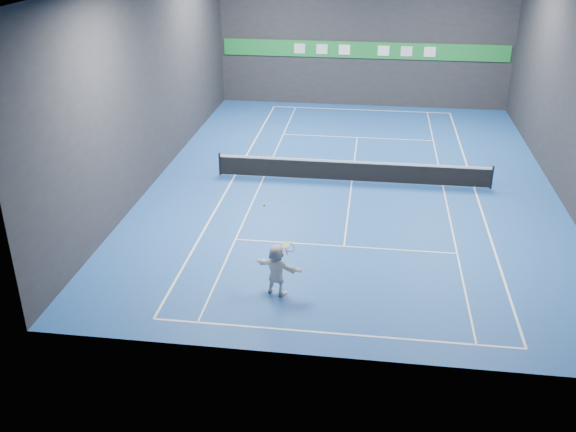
# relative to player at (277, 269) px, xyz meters

# --- Properties ---
(ground) EXTENTS (26.00, 26.00, 0.00)m
(ground) POSITION_rel_player_xyz_m (1.99, 9.92, -0.88)
(ground) COLOR #1B4A98
(ground) RESTS_ON ground
(wall_back) EXTENTS (18.00, 0.10, 9.00)m
(wall_back) POSITION_rel_player_xyz_m (1.99, 22.92, 3.62)
(wall_back) COLOR #242527
(wall_back) RESTS_ON ground
(wall_front) EXTENTS (18.00, 0.10, 9.00)m
(wall_front) POSITION_rel_player_xyz_m (1.99, -3.08, 3.62)
(wall_front) COLOR #242527
(wall_front) RESTS_ON ground
(wall_left) EXTENTS (0.10, 26.00, 9.00)m
(wall_left) POSITION_rel_player_xyz_m (-7.01, 9.92, 3.62)
(wall_left) COLOR #242527
(wall_left) RESTS_ON ground
(wall_right) EXTENTS (0.10, 26.00, 9.00)m
(wall_right) POSITION_rel_player_xyz_m (10.99, 9.92, 3.62)
(wall_right) COLOR #242527
(wall_right) RESTS_ON ground
(baseline_near) EXTENTS (10.98, 0.08, 0.01)m
(baseline_near) POSITION_rel_player_xyz_m (1.99, -1.97, -0.88)
(baseline_near) COLOR white
(baseline_near) RESTS_ON ground
(baseline_far) EXTENTS (10.98, 0.08, 0.01)m
(baseline_far) POSITION_rel_player_xyz_m (1.99, 21.81, -0.88)
(baseline_far) COLOR white
(baseline_far) RESTS_ON ground
(sideline_doubles_left) EXTENTS (0.08, 23.78, 0.01)m
(sideline_doubles_left) POSITION_rel_player_xyz_m (-3.50, 9.92, -0.88)
(sideline_doubles_left) COLOR white
(sideline_doubles_left) RESTS_ON ground
(sideline_doubles_right) EXTENTS (0.08, 23.78, 0.01)m
(sideline_doubles_right) POSITION_rel_player_xyz_m (7.48, 9.92, -0.88)
(sideline_doubles_right) COLOR white
(sideline_doubles_right) RESTS_ON ground
(sideline_singles_left) EXTENTS (0.06, 23.78, 0.01)m
(sideline_singles_left) POSITION_rel_player_xyz_m (-2.12, 9.92, -0.88)
(sideline_singles_left) COLOR white
(sideline_singles_left) RESTS_ON ground
(sideline_singles_right) EXTENTS (0.06, 23.78, 0.01)m
(sideline_singles_right) POSITION_rel_player_xyz_m (6.10, 9.92, -0.88)
(sideline_singles_right) COLOR white
(sideline_singles_right) RESTS_ON ground
(service_line_near) EXTENTS (8.23, 0.06, 0.01)m
(service_line_near) POSITION_rel_player_xyz_m (1.99, 3.52, -0.88)
(service_line_near) COLOR white
(service_line_near) RESTS_ON ground
(service_line_far) EXTENTS (8.23, 0.06, 0.01)m
(service_line_far) POSITION_rel_player_xyz_m (1.99, 16.32, -0.88)
(service_line_far) COLOR white
(service_line_far) RESTS_ON ground
(center_service_line) EXTENTS (0.06, 12.80, 0.01)m
(center_service_line) POSITION_rel_player_xyz_m (1.99, 9.92, -0.88)
(center_service_line) COLOR white
(center_service_line) RESTS_ON ground
(player) EXTENTS (1.71, 1.03, 1.76)m
(player) POSITION_rel_player_xyz_m (0.00, 0.00, 0.00)
(player) COLOR white
(player) RESTS_ON ground
(tennis_ball) EXTENTS (0.07, 0.07, 0.07)m
(tennis_ball) POSITION_rel_player_xyz_m (-0.40, 0.20, 2.15)
(tennis_ball) COLOR #C5DC24
(tennis_ball) RESTS_ON player
(tennis_net) EXTENTS (12.50, 0.10, 1.07)m
(tennis_net) POSITION_rel_player_xyz_m (1.99, 9.92, -0.34)
(tennis_net) COLOR black
(tennis_net) RESTS_ON ground
(sponsor_banner) EXTENTS (17.64, 0.11, 1.00)m
(sponsor_banner) POSITION_rel_player_xyz_m (1.99, 22.85, 2.62)
(sponsor_banner) COLOR #1B7F31
(sponsor_banner) RESTS_ON wall_back
(tennis_racket) EXTENTS (0.49, 0.35, 0.48)m
(tennis_racket) POSITION_rel_player_xyz_m (0.39, 0.05, 0.77)
(tennis_racket) COLOR red
(tennis_racket) RESTS_ON player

